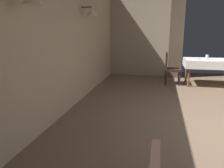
{
  "coord_description": "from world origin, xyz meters",
  "views": [
    {
      "loc": [
        -1.38,
        -3.78,
        1.57
      ],
      "look_at": [
        -2.22,
        0.14,
        0.62
      ],
      "focal_mm": 36.6,
      "sensor_mm": 36.0,
      "label": 1
    }
  ],
  "objects_px": {
    "glass_mid_b": "(207,56)",
    "glass_mid_c": "(207,58)",
    "dining_table_mid": "(209,62)",
    "plate_mid_a": "(197,59)",
    "chair_mid_left": "(170,67)"
  },
  "relations": [
    {
      "from": "dining_table_mid",
      "to": "chair_mid_left",
      "type": "height_order",
      "value": "chair_mid_left"
    },
    {
      "from": "dining_table_mid",
      "to": "chair_mid_left",
      "type": "bearing_deg",
      "value": -175.24
    },
    {
      "from": "dining_table_mid",
      "to": "glass_mid_b",
      "type": "distance_m",
      "value": 0.34
    },
    {
      "from": "dining_table_mid",
      "to": "glass_mid_c",
      "type": "distance_m",
      "value": 0.16
    },
    {
      "from": "dining_table_mid",
      "to": "plate_mid_a",
      "type": "relative_size",
      "value": 6.54
    },
    {
      "from": "plate_mid_a",
      "to": "glass_mid_b",
      "type": "distance_m",
      "value": 0.49
    },
    {
      "from": "chair_mid_left",
      "to": "glass_mid_c",
      "type": "height_order",
      "value": "chair_mid_left"
    },
    {
      "from": "glass_mid_b",
      "to": "glass_mid_c",
      "type": "xyz_separation_m",
      "value": [
        -0.05,
        -0.33,
        0.0
      ]
    },
    {
      "from": "plate_mid_a",
      "to": "chair_mid_left",
      "type": "bearing_deg",
      "value": -176.8
    },
    {
      "from": "dining_table_mid",
      "to": "glass_mid_b",
      "type": "bearing_deg",
      "value": 93.51
    },
    {
      "from": "chair_mid_left",
      "to": "glass_mid_c",
      "type": "relative_size",
      "value": 9.09
    },
    {
      "from": "plate_mid_a",
      "to": "glass_mid_b",
      "type": "bearing_deg",
      "value": 46.62
    },
    {
      "from": "glass_mid_b",
      "to": "glass_mid_c",
      "type": "height_order",
      "value": "same"
    },
    {
      "from": "chair_mid_left",
      "to": "glass_mid_c",
      "type": "xyz_separation_m",
      "value": [
        1.0,
        0.07,
        0.29
      ]
    },
    {
      "from": "chair_mid_left",
      "to": "glass_mid_b",
      "type": "distance_m",
      "value": 1.16
    }
  ]
}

